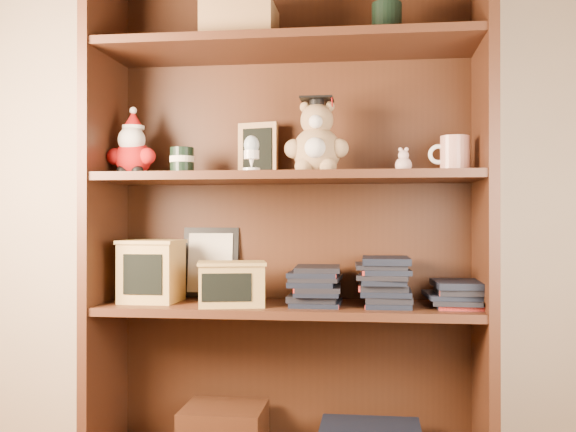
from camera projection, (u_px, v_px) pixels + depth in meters
name	position (u px, v px, depth m)	size (l,w,h in m)	color
bookcase	(289.00, 229.00, 2.11)	(1.20, 0.35, 1.60)	#412112
shelf_lower	(288.00, 308.00, 2.06)	(1.14, 0.33, 0.02)	#412112
shelf_upper	(288.00, 178.00, 2.06)	(1.14, 0.33, 0.02)	#412112
santa_plush	(133.00, 149.00, 2.12)	(0.16, 0.11, 0.22)	#A50F0F
teachers_tin	(182.00, 161.00, 2.10)	(0.08, 0.08, 0.08)	black
chalkboard_plaque	(258.00, 150.00, 2.19)	(0.14, 0.09, 0.17)	#9E7547
egg_cup	(252.00, 152.00, 2.00)	(0.05, 0.05, 0.11)	white
grad_teddy_bear	(317.00, 144.00, 2.04)	(0.20, 0.17, 0.24)	#A28055
pink_figurine	(403.00, 163.00, 2.02)	(0.05, 0.05, 0.08)	beige
teacher_mug	(454.00, 154.00, 2.00)	(0.12, 0.09, 0.11)	silver
certificate_frame	(211.00, 262.00, 2.23)	(0.19, 0.05, 0.23)	black
treats_box	(152.00, 271.00, 2.11)	(0.18, 0.18, 0.19)	#B48E49
pencils_box	(232.00, 283.00, 2.02)	(0.23, 0.18, 0.13)	#B48E49
book_stack_left	(315.00, 284.00, 2.05)	(0.14, 0.20, 0.13)	black
book_stack_mid	(384.00, 282.00, 2.02)	(0.14, 0.20, 0.14)	black
book_stack_right	(455.00, 293.00, 2.00)	(0.14, 0.20, 0.08)	black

